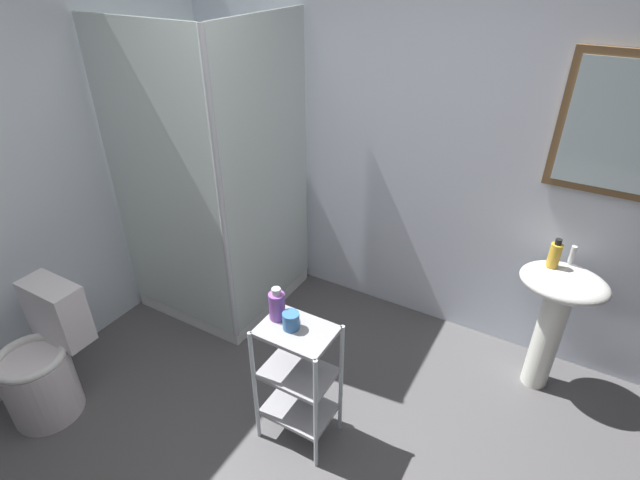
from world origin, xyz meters
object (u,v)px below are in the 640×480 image
shower_stall (224,249)px  toilet (44,365)px  storage_cart (298,375)px  conditioner_bottle_purple (277,305)px  rinse_cup (291,321)px  hand_soap_bottle (555,254)px  pedestal_sink (556,307)px

shower_stall → toilet: bearing=-101.4°
shower_stall → storage_cart: 1.29m
storage_cart → conditioner_bottle_purple: bearing=167.9°
toilet → storage_cart: 1.43m
toilet → storage_cart: size_ratio=1.03×
storage_cart → rinse_cup: rinse_cup is taller
shower_stall → conditioner_bottle_purple: 1.22m
storage_cart → toilet: bearing=-157.8°
toilet → hand_soap_bottle: bearing=34.9°
toilet → storage_cart: (1.32, 0.54, 0.12)m
shower_stall → pedestal_sink: bearing=8.4°
shower_stall → hand_soap_bottle: 2.11m
shower_stall → storage_cart: bearing=-33.9°
pedestal_sink → conditioner_bottle_purple: 1.57m
pedestal_sink → rinse_cup: bearing=-136.4°
toilet → storage_cart: bearing=22.2°
conditioner_bottle_purple → rinse_cup: bearing=-16.3°
pedestal_sink → hand_soap_bottle: (-0.08, 0.03, 0.30)m
pedestal_sink → conditioner_bottle_purple: (-1.18, -1.00, 0.24)m
rinse_cup → shower_stall: bearing=145.4°
toilet → conditioner_bottle_purple: conditioner_bottle_purple is taller
shower_stall → toilet: 1.29m
shower_stall → rinse_cup: (1.04, -0.72, 0.32)m
shower_stall → hand_soap_bottle: size_ratio=11.87×
toilet → conditioner_bottle_purple: bearing=25.3°
shower_stall → conditioner_bottle_purple: shower_stall is taller
shower_stall → pedestal_sink: (2.12, 0.31, 0.12)m
hand_soap_bottle → pedestal_sink: bearing=-18.8°
shower_stall → toilet: shower_stall is taller
pedestal_sink → conditioner_bottle_purple: size_ratio=4.57×
conditioner_bottle_purple → rinse_cup: conditioner_bottle_purple is taller
conditioner_bottle_purple → pedestal_sink: bearing=40.4°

